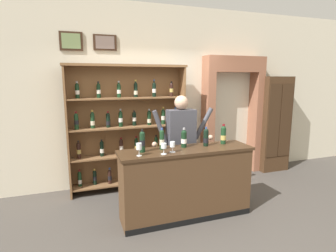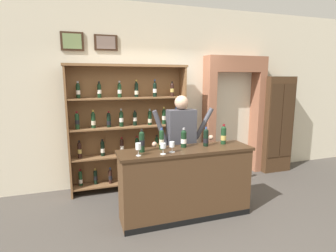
{
  "view_description": "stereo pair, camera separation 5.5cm",
  "coord_description": "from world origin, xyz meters",
  "px_view_note": "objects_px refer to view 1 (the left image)",
  "views": [
    {
      "loc": [
        -1.32,
        -3.28,
        1.95
      ],
      "look_at": [
        -0.05,
        0.37,
        1.26
      ],
      "focal_mm": 28.62,
      "sensor_mm": 36.0,
      "label": 1
    },
    {
      "loc": [
        -1.27,
        -3.3,
        1.95
      ],
      "look_at": [
        -0.05,
        0.37,
        1.26
      ],
      "focal_mm": 28.62,
      "sensor_mm": 36.0,
      "label": 2
    }
  ],
  "objects_px": {
    "tasting_bottle_grappa": "(142,141)",
    "tasting_bottle_vin_santo": "(223,135)",
    "tasting_bottle_rosso": "(206,137)",
    "wine_glass_center": "(139,147)",
    "tasting_counter": "(186,183)",
    "shopkeeper": "(181,137)",
    "wine_glass_right": "(172,145)",
    "tasting_bottle_super_tuscan": "(162,139)",
    "side_cabinet": "(273,124)",
    "wine_shelf": "(128,126)",
    "wine_glass_spare": "(164,146)",
    "tasting_bottle_brunello": "(184,138)"
  },
  "relations": [
    {
      "from": "tasting_bottle_grappa",
      "to": "tasting_bottle_vin_santo",
      "type": "relative_size",
      "value": 1.03
    },
    {
      "from": "tasting_bottle_rosso",
      "to": "wine_glass_center",
      "type": "bearing_deg",
      "value": -170.16
    },
    {
      "from": "tasting_counter",
      "to": "tasting_bottle_rosso",
      "type": "height_order",
      "value": "tasting_bottle_rosso"
    },
    {
      "from": "tasting_bottle_rosso",
      "to": "tasting_bottle_vin_santo",
      "type": "bearing_deg",
      "value": 6.36
    },
    {
      "from": "tasting_bottle_vin_santo",
      "to": "tasting_bottle_rosso",
      "type": "bearing_deg",
      "value": -173.64
    },
    {
      "from": "shopkeeper",
      "to": "tasting_bottle_grappa",
      "type": "bearing_deg",
      "value": -148.57
    },
    {
      "from": "shopkeeper",
      "to": "tasting_bottle_vin_santo",
      "type": "xyz_separation_m",
      "value": [
        0.51,
        -0.39,
        0.08
      ]
    },
    {
      "from": "tasting_bottle_grappa",
      "to": "wine_glass_right",
      "type": "distance_m",
      "value": 0.4
    },
    {
      "from": "tasting_counter",
      "to": "shopkeeper",
      "type": "distance_m",
      "value": 0.74
    },
    {
      "from": "tasting_bottle_grappa",
      "to": "tasting_bottle_rosso",
      "type": "xyz_separation_m",
      "value": [
        0.93,
        0.02,
        -0.02
      ]
    },
    {
      "from": "shopkeeper",
      "to": "tasting_bottle_super_tuscan",
      "type": "distance_m",
      "value": 0.59
    },
    {
      "from": "shopkeeper",
      "to": "wine_glass_center",
      "type": "relative_size",
      "value": 10.33
    },
    {
      "from": "tasting_bottle_vin_santo",
      "to": "wine_glass_center",
      "type": "bearing_deg",
      "value": -170.95
    },
    {
      "from": "tasting_bottle_vin_santo",
      "to": "tasting_bottle_super_tuscan",
      "type": "bearing_deg",
      "value": 179.78
    },
    {
      "from": "side_cabinet",
      "to": "shopkeeper",
      "type": "distance_m",
      "value": 2.55
    },
    {
      "from": "tasting_counter",
      "to": "wine_glass_right",
      "type": "distance_m",
      "value": 0.64
    },
    {
      "from": "side_cabinet",
      "to": "tasting_bottle_super_tuscan",
      "type": "bearing_deg",
      "value": -157.55
    },
    {
      "from": "wine_glass_right",
      "to": "tasting_counter",
      "type": "bearing_deg",
      "value": 21.64
    },
    {
      "from": "wine_shelf",
      "to": "tasting_bottle_grappa",
      "type": "relative_size",
      "value": 7.14
    },
    {
      "from": "side_cabinet",
      "to": "tasting_bottle_rosso",
      "type": "bearing_deg",
      "value": -151.13
    },
    {
      "from": "side_cabinet",
      "to": "wine_glass_spare",
      "type": "relative_size",
      "value": 13.67
    },
    {
      "from": "wine_shelf",
      "to": "tasting_bottle_brunello",
      "type": "height_order",
      "value": "wine_shelf"
    },
    {
      "from": "side_cabinet",
      "to": "tasting_bottle_brunello",
      "type": "relative_size",
      "value": 7.16
    },
    {
      "from": "wine_glass_center",
      "to": "wine_glass_right",
      "type": "xyz_separation_m",
      "value": [
        0.45,
        0.02,
        -0.02
      ]
    },
    {
      "from": "tasting_counter",
      "to": "wine_glass_right",
      "type": "relative_size",
      "value": 13.25
    },
    {
      "from": "tasting_bottle_brunello",
      "to": "wine_glass_spare",
      "type": "height_order",
      "value": "tasting_bottle_brunello"
    },
    {
      "from": "wine_glass_center",
      "to": "tasting_bottle_grappa",
      "type": "bearing_deg",
      "value": 62.63
    },
    {
      "from": "wine_shelf",
      "to": "tasting_bottle_super_tuscan",
      "type": "distance_m",
      "value": 1.19
    },
    {
      "from": "shopkeeper",
      "to": "tasting_bottle_grappa",
      "type": "distance_m",
      "value": 0.85
    },
    {
      "from": "tasting_bottle_grappa",
      "to": "wine_glass_right",
      "type": "xyz_separation_m",
      "value": [
        0.37,
        -0.14,
        -0.05
      ]
    },
    {
      "from": "shopkeeper",
      "to": "wine_glass_right",
      "type": "bearing_deg",
      "value": -121.46
    },
    {
      "from": "side_cabinet",
      "to": "tasting_bottle_super_tuscan",
      "type": "height_order",
      "value": "side_cabinet"
    },
    {
      "from": "wine_shelf",
      "to": "side_cabinet",
      "type": "relative_size",
      "value": 1.1
    },
    {
      "from": "tasting_counter",
      "to": "tasting_bottle_vin_santo",
      "type": "xyz_separation_m",
      "value": [
        0.63,
        0.09,
        0.63
      ]
    },
    {
      "from": "tasting_bottle_super_tuscan",
      "to": "wine_glass_right",
      "type": "distance_m",
      "value": 0.21
    },
    {
      "from": "tasting_counter",
      "to": "wine_glass_spare",
      "type": "bearing_deg",
      "value": -158.42
    },
    {
      "from": "tasting_bottle_grappa",
      "to": "wine_glass_spare",
      "type": "relative_size",
      "value": 2.1
    },
    {
      "from": "side_cabinet",
      "to": "wine_glass_center",
      "type": "height_order",
      "value": "side_cabinet"
    },
    {
      "from": "shopkeeper",
      "to": "tasting_bottle_brunello",
      "type": "distance_m",
      "value": 0.41
    },
    {
      "from": "tasting_bottle_super_tuscan",
      "to": "tasting_bottle_brunello",
      "type": "bearing_deg",
      "value": 0.4
    },
    {
      "from": "shopkeeper",
      "to": "tasting_bottle_rosso",
      "type": "distance_m",
      "value": 0.48
    },
    {
      "from": "side_cabinet",
      "to": "tasting_counter",
      "type": "relative_size",
      "value": 1.06
    },
    {
      "from": "tasting_bottle_brunello",
      "to": "wine_glass_spare",
      "type": "distance_m",
      "value": 0.45
    },
    {
      "from": "tasting_bottle_rosso",
      "to": "wine_glass_center",
      "type": "xyz_separation_m",
      "value": [
        -1.02,
        -0.18,
        -0.02
      ]
    },
    {
      "from": "side_cabinet",
      "to": "wine_glass_right",
      "type": "height_order",
      "value": "side_cabinet"
    },
    {
      "from": "tasting_bottle_rosso",
      "to": "tasting_bottle_brunello",
      "type": "bearing_deg",
      "value": 173.0
    },
    {
      "from": "wine_glass_right",
      "to": "wine_glass_center",
      "type": "bearing_deg",
      "value": -177.11
    },
    {
      "from": "wine_glass_center",
      "to": "wine_glass_right",
      "type": "bearing_deg",
      "value": 2.89
    },
    {
      "from": "tasting_bottle_vin_santo",
      "to": "shopkeeper",
      "type": "bearing_deg",
      "value": 142.8
    },
    {
      "from": "shopkeeper",
      "to": "tasting_bottle_super_tuscan",
      "type": "height_order",
      "value": "shopkeeper"
    }
  ]
}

